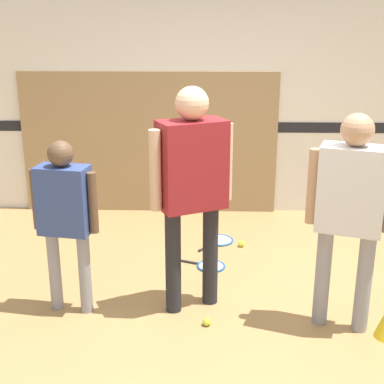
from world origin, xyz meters
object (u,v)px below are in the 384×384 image
at_px(racket_second_spare, 209,266).
at_px(tennis_ball_near_instructor, 207,322).
at_px(racket_spare_on_floor, 218,241).
at_px(person_student_left, 65,209).
at_px(person_instructor, 192,177).
at_px(person_student_right, 351,201).
at_px(tennis_ball_by_spare_racket, 241,244).

distance_m(racket_second_spare, tennis_ball_near_instructor, 1.02).
bearing_deg(racket_second_spare, tennis_ball_near_instructor, 109.80).
height_order(racket_spare_on_floor, tennis_ball_near_instructor, tennis_ball_near_instructor).
bearing_deg(racket_second_spare, person_student_left, 57.01).
bearing_deg(racket_spare_on_floor, person_student_left, -3.89).
bearing_deg(tennis_ball_near_instructor, person_instructor, 112.69).
relative_size(person_student_right, tennis_ball_near_instructor, 24.62).
distance_m(person_student_right, tennis_ball_near_instructor, 1.40).
bearing_deg(tennis_ball_near_instructor, racket_second_spare, 89.17).
xyz_separation_m(person_student_left, tennis_ball_by_spare_racket, (1.43, 1.28, -0.82)).
bearing_deg(person_student_left, person_instructor, 14.20).
xyz_separation_m(person_student_right, tennis_ball_near_instructor, (-1.00, -0.03, -0.97)).
xyz_separation_m(person_student_left, person_student_right, (2.08, -0.18, 0.15)).
relative_size(person_student_left, tennis_ball_near_instructor, 20.95).
distance_m(person_student_left, tennis_ball_by_spare_racket, 2.09).
bearing_deg(person_instructor, tennis_ball_near_instructor, -93.24).
height_order(tennis_ball_near_instructor, tennis_ball_by_spare_racket, same).
height_order(person_instructor, tennis_ball_by_spare_racket, person_instructor).
bearing_deg(person_student_left, tennis_ball_near_instructor, -1.78).
relative_size(racket_spare_on_floor, tennis_ball_by_spare_racket, 7.56).
bearing_deg(racket_spare_on_floor, person_instructor, 26.35).
relative_size(person_student_left, tennis_ball_by_spare_racket, 20.95).
bearing_deg(racket_spare_on_floor, tennis_ball_by_spare_racket, 98.34).
xyz_separation_m(person_instructor, person_student_right, (1.13, -0.26, -0.09)).
xyz_separation_m(racket_spare_on_floor, racket_second_spare, (-0.10, -0.60, 0.00)).
xyz_separation_m(person_instructor, tennis_ball_by_spare_racket, (0.47, 1.19, -1.06)).
distance_m(person_student_left, racket_second_spare, 1.60).
xyz_separation_m(person_student_left, racket_second_spare, (1.10, 0.81, -0.85)).
relative_size(racket_spare_on_floor, tennis_ball_near_instructor, 7.56).
height_order(person_student_right, tennis_ball_near_instructor, person_student_right).
relative_size(racket_second_spare, tennis_ball_near_instructor, 7.79).
distance_m(person_student_left, racket_spare_on_floor, 2.03).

